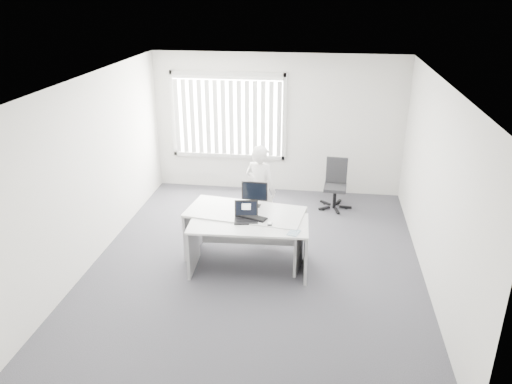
# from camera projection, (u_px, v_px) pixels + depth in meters

# --- Properties ---
(ground) EXTENTS (6.00, 6.00, 0.00)m
(ground) POSITION_uv_depth(u_px,v_px,m) (257.00, 261.00, 7.77)
(ground) COLOR #5C5B63
(ground) RESTS_ON ground
(wall_back) EXTENTS (5.00, 0.02, 2.80)m
(wall_back) POSITION_uv_depth(u_px,v_px,m) (278.00, 124.00, 9.97)
(wall_back) COLOR silver
(wall_back) RESTS_ON ground
(wall_front) EXTENTS (5.00, 0.02, 2.80)m
(wall_front) POSITION_uv_depth(u_px,v_px,m) (211.00, 295.00, 4.49)
(wall_front) COLOR silver
(wall_front) RESTS_ON ground
(wall_left) EXTENTS (0.02, 6.00, 2.80)m
(wall_left) POSITION_uv_depth(u_px,v_px,m) (94.00, 169.00, 7.55)
(wall_left) COLOR silver
(wall_left) RESTS_ON ground
(wall_right) EXTENTS (0.02, 6.00, 2.80)m
(wall_right) POSITION_uv_depth(u_px,v_px,m) (435.00, 186.00, 6.91)
(wall_right) COLOR silver
(wall_right) RESTS_ON ground
(ceiling) EXTENTS (5.00, 6.00, 0.02)m
(ceiling) POSITION_uv_depth(u_px,v_px,m) (257.00, 80.00, 6.69)
(ceiling) COLOR silver
(ceiling) RESTS_ON wall_back
(window) EXTENTS (2.32, 0.06, 1.76)m
(window) POSITION_uv_depth(u_px,v_px,m) (228.00, 116.00, 10.01)
(window) COLOR beige
(window) RESTS_ON wall_back
(blinds) EXTENTS (2.20, 0.10, 1.50)m
(blinds) POSITION_uv_depth(u_px,v_px,m) (227.00, 118.00, 9.96)
(blinds) COLOR white
(blinds) RESTS_ON wall_back
(desk_near) EXTENTS (1.76, 0.90, 0.79)m
(desk_near) POSITION_uv_depth(u_px,v_px,m) (249.00, 236.00, 7.32)
(desk_near) COLOR silver
(desk_near) RESTS_ON ground
(desk_far) EXTENTS (1.86, 1.06, 0.81)m
(desk_far) POSITION_uv_depth(u_px,v_px,m) (245.00, 224.00, 7.66)
(desk_far) COLOR silver
(desk_far) RESTS_ON ground
(office_chair) EXTENTS (0.58, 0.58, 0.96)m
(office_chair) POSITION_uv_depth(u_px,v_px,m) (335.00, 193.00, 9.55)
(office_chair) COLOR black
(office_chair) RESTS_ON ground
(person) EXTENTS (0.68, 0.58, 1.57)m
(person) POSITION_uv_depth(u_px,v_px,m) (260.00, 190.00, 8.41)
(person) COLOR silver
(person) RESTS_ON ground
(laptop) EXTENTS (0.38, 0.35, 0.27)m
(laptop) POSITION_uv_depth(u_px,v_px,m) (246.00, 213.00, 7.23)
(laptop) COLOR black
(laptop) RESTS_ON desk_near
(paper_sheet) EXTENTS (0.28, 0.20, 0.00)m
(paper_sheet) POSITION_uv_depth(u_px,v_px,m) (274.00, 227.00, 7.12)
(paper_sheet) COLOR white
(paper_sheet) RESTS_ON desk_near
(mouse) EXTENTS (0.07, 0.11, 0.05)m
(mouse) POSITION_uv_depth(u_px,v_px,m) (270.00, 224.00, 7.15)
(mouse) COLOR #AEAEB0
(mouse) RESTS_ON paper_sheet
(booklet) EXTENTS (0.20, 0.24, 0.01)m
(booklet) POSITION_uv_depth(u_px,v_px,m) (294.00, 233.00, 6.94)
(booklet) COLOR white
(booklet) RESTS_ON desk_near
(keyboard) EXTENTS (0.49, 0.31, 0.02)m
(keyboard) POSITION_uv_depth(u_px,v_px,m) (252.00, 217.00, 7.35)
(keyboard) COLOR black
(keyboard) RESTS_ON desk_far
(monitor) EXTENTS (0.41, 0.15, 0.40)m
(monitor) POSITION_uv_depth(u_px,v_px,m) (255.00, 194.00, 7.67)
(monitor) COLOR black
(monitor) RESTS_ON desk_far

